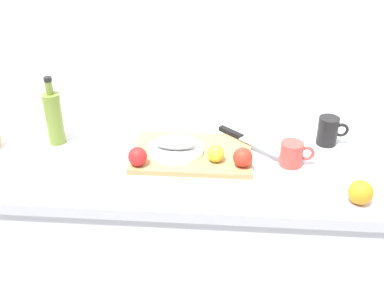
{
  "coord_description": "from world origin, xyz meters",
  "views": [
    {
      "loc": [
        0.09,
        -1.4,
        1.76
      ],
      "look_at": [
        -0.01,
        0.03,
        0.95
      ],
      "focal_mm": 43.05,
      "sensor_mm": 36.0,
      "label": 1
    }
  ],
  "objects_px": {
    "white_plate": "(176,150)",
    "lemon_0": "(216,153)",
    "coffee_mug_2": "(292,153)",
    "coffee_mug_0": "(328,131)",
    "cutting_board": "(192,154)",
    "fish_fillet": "(176,144)",
    "olive_oil_bottle": "(54,117)",
    "chef_knife": "(241,137)"
  },
  "relations": [
    {
      "from": "coffee_mug_0",
      "to": "fish_fillet",
      "type": "bearing_deg",
      "value": -166.49
    },
    {
      "from": "white_plate",
      "to": "lemon_0",
      "type": "relative_size",
      "value": 3.35
    },
    {
      "from": "fish_fillet",
      "to": "coffee_mug_2",
      "type": "xyz_separation_m",
      "value": [
        0.41,
        -0.02,
        -0.01
      ]
    },
    {
      "from": "coffee_mug_2",
      "to": "chef_knife",
      "type": "bearing_deg",
      "value": 142.63
    },
    {
      "from": "cutting_board",
      "to": "olive_oil_bottle",
      "type": "relative_size",
      "value": 1.61
    },
    {
      "from": "cutting_board",
      "to": "coffee_mug_0",
      "type": "xyz_separation_m",
      "value": [
        0.5,
        0.13,
        0.04
      ]
    },
    {
      "from": "white_plate",
      "to": "coffee_mug_0",
      "type": "distance_m",
      "value": 0.58
    },
    {
      "from": "lemon_0",
      "to": "olive_oil_bottle",
      "type": "bearing_deg",
      "value": 168.39
    },
    {
      "from": "cutting_board",
      "to": "white_plate",
      "type": "relative_size",
      "value": 2.13
    },
    {
      "from": "fish_fillet",
      "to": "coffee_mug_2",
      "type": "bearing_deg",
      "value": -3.34
    },
    {
      "from": "olive_oil_bottle",
      "to": "coffee_mug_2",
      "type": "height_order",
      "value": "olive_oil_bottle"
    },
    {
      "from": "lemon_0",
      "to": "olive_oil_bottle",
      "type": "relative_size",
      "value": 0.23
    },
    {
      "from": "coffee_mug_0",
      "to": "cutting_board",
      "type": "bearing_deg",
      "value": -165.67
    },
    {
      "from": "chef_knife",
      "to": "olive_oil_bottle",
      "type": "bearing_deg",
      "value": -134.82
    },
    {
      "from": "olive_oil_bottle",
      "to": "fish_fillet",
      "type": "bearing_deg",
      "value": -8.73
    },
    {
      "from": "cutting_board",
      "to": "chef_knife",
      "type": "relative_size",
      "value": 1.82
    },
    {
      "from": "coffee_mug_2",
      "to": "cutting_board",
      "type": "bearing_deg",
      "value": 175.08
    },
    {
      "from": "fish_fillet",
      "to": "lemon_0",
      "type": "relative_size",
      "value": 2.51
    },
    {
      "from": "white_plate",
      "to": "olive_oil_bottle",
      "type": "bearing_deg",
      "value": 171.27
    },
    {
      "from": "white_plate",
      "to": "chef_knife",
      "type": "distance_m",
      "value": 0.26
    },
    {
      "from": "coffee_mug_2",
      "to": "coffee_mug_0",
      "type": "bearing_deg",
      "value": 46.45
    },
    {
      "from": "coffee_mug_2",
      "to": "fish_fillet",
      "type": "bearing_deg",
      "value": 176.66
    },
    {
      "from": "lemon_0",
      "to": "olive_oil_bottle",
      "type": "distance_m",
      "value": 0.62
    },
    {
      "from": "cutting_board",
      "to": "lemon_0",
      "type": "relative_size",
      "value": 7.13
    },
    {
      "from": "chef_knife",
      "to": "white_plate",
      "type": "bearing_deg",
      "value": -113.4
    },
    {
      "from": "fish_fillet",
      "to": "coffee_mug_2",
      "type": "height_order",
      "value": "coffee_mug_2"
    },
    {
      "from": "fish_fillet",
      "to": "chef_knife",
      "type": "xyz_separation_m",
      "value": [
        0.24,
        0.11,
        -0.02
      ]
    },
    {
      "from": "white_plate",
      "to": "chef_knife",
      "type": "bearing_deg",
      "value": 24.45
    },
    {
      "from": "coffee_mug_0",
      "to": "coffee_mug_2",
      "type": "bearing_deg",
      "value": -133.55
    },
    {
      "from": "cutting_board",
      "to": "fish_fillet",
      "type": "xyz_separation_m",
      "value": [
        -0.06,
        -0.01,
        0.04
      ]
    },
    {
      "from": "chef_knife",
      "to": "lemon_0",
      "type": "bearing_deg",
      "value": -77.74
    },
    {
      "from": "lemon_0",
      "to": "coffee_mug_2",
      "type": "height_order",
      "value": "coffee_mug_2"
    },
    {
      "from": "cutting_board",
      "to": "coffee_mug_2",
      "type": "relative_size",
      "value": 3.56
    },
    {
      "from": "cutting_board",
      "to": "coffee_mug_2",
      "type": "height_order",
      "value": "coffee_mug_2"
    },
    {
      "from": "olive_oil_bottle",
      "to": "cutting_board",
      "type": "bearing_deg",
      "value": -7.08
    },
    {
      "from": "cutting_board",
      "to": "lemon_0",
      "type": "xyz_separation_m",
      "value": [
        0.09,
        -0.06,
        0.04
      ]
    },
    {
      "from": "lemon_0",
      "to": "coffee_mug_2",
      "type": "bearing_deg",
      "value": 6.37
    },
    {
      "from": "chef_knife",
      "to": "fish_fillet",
      "type": "bearing_deg",
      "value": -113.4
    },
    {
      "from": "fish_fillet",
      "to": "chef_knife",
      "type": "distance_m",
      "value": 0.26
    },
    {
      "from": "lemon_0",
      "to": "fish_fillet",
      "type": "bearing_deg",
      "value": 159.66
    },
    {
      "from": "cutting_board",
      "to": "fish_fillet",
      "type": "distance_m",
      "value": 0.07
    },
    {
      "from": "lemon_0",
      "to": "coffee_mug_2",
      "type": "relative_size",
      "value": 0.5
    }
  ]
}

